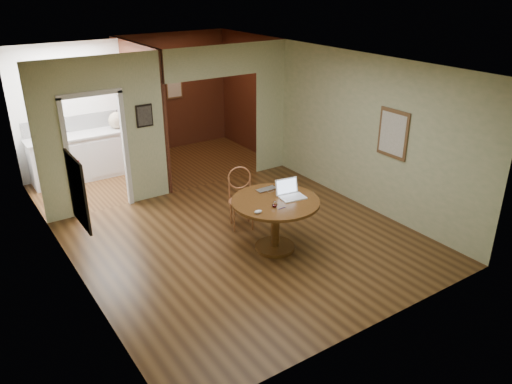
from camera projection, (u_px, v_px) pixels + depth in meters
floor at (250, 243)px, 7.86m from camera, size 5.00×5.00×0.00m
room_shell at (140, 124)px, 9.46m from camera, size 5.20×7.50×5.00m
dining_table at (275, 213)px, 7.47m from camera, size 1.32×1.32×0.82m
chair at (241, 194)px, 8.22m from camera, size 0.56×0.56×1.02m
open_laptop at (290, 192)px, 7.48m from camera, size 0.40×0.36×0.26m
closed_laptop at (268, 190)px, 7.69m from camera, size 0.33×0.21×0.03m
mouse at (258, 212)px, 6.97m from camera, size 0.12×0.07×0.05m
wine_glass at (275, 204)px, 7.15m from camera, size 0.08×0.08×0.09m
pen at (282, 208)px, 7.13m from camera, size 0.13×0.01×0.01m
kitchen_cabinet at (82, 157)px, 10.17m from camera, size 2.06×0.60×0.94m
grocery_bag at (117, 120)px, 10.33m from camera, size 0.40×0.36×0.34m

